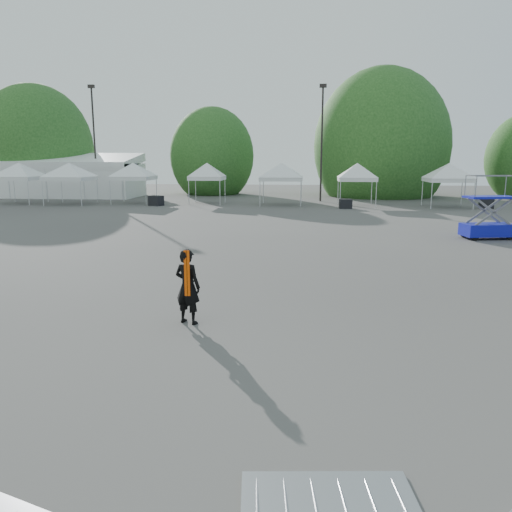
{
  "coord_description": "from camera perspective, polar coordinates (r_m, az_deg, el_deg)",
  "views": [
    {
      "loc": [
        1.69,
        -11.98,
        3.65
      ],
      "look_at": [
        0.51,
        -0.0,
        1.3
      ],
      "focal_mm": 35.0,
      "sensor_mm": 36.0,
      "label": 1
    }
  ],
  "objects": [
    {
      "name": "tree_mid_w",
      "position": [
        52.87,
        -5.03,
        11.32
      ],
      "size": [
        4.16,
        4.16,
        6.33
      ],
      "color": "#382314",
      "rests_on": "ground"
    },
    {
      "name": "light_pole_east",
      "position": [
        44.04,
        7.53,
        13.39
      ],
      "size": [
        0.6,
        0.25,
        9.8
      ],
      "color": "black",
      "rests_on": "ground"
    },
    {
      "name": "tent_g",
      "position": [
        40.79,
        21.2,
        9.49
      ],
      "size": [
        4.55,
        4.55,
        3.88
      ],
      "color": "silver",
      "rests_on": "ground"
    },
    {
      "name": "tent_e",
      "position": [
        40.18,
        2.94,
        10.2
      ],
      "size": [
        4.74,
        4.74,
        3.88
      ],
      "color": "silver",
      "rests_on": "ground"
    },
    {
      "name": "tree_far_w",
      "position": [
        57.14,
        -23.82,
        11.03
      ],
      "size": [
        4.8,
        4.8,
        7.3
      ],
      "color": "#382314",
      "rests_on": "ground"
    },
    {
      "name": "tent_a",
      "position": [
        45.95,
        -25.48,
        9.26
      ],
      "size": [
        4.5,
        4.5,
        3.88
      ],
      "color": "silver",
      "rests_on": "ground"
    },
    {
      "name": "tree_mid_e",
      "position": [
        51.51,
        14.1,
        12.06
      ],
      "size": [
        5.12,
        5.12,
        7.79
      ],
      "color": "#382314",
      "rests_on": "ground"
    },
    {
      "name": "man",
      "position": [
        11.24,
        -7.82,
        -3.45
      ],
      "size": [
        0.73,
        0.6,
        1.71
      ],
      "rotation": [
        0.0,
        0.0,
        2.77
      ],
      "color": "black",
      "rests_on": "ground"
    },
    {
      "name": "crate_west",
      "position": [
        40.42,
        -11.35,
        6.22
      ],
      "size": [
        1.24,
        1.13,
        0.78
      ],
      "primitive_type": "cube",
      "rotation": [
        0.0,
        0.0,
        -0.43
      ],
      "color": "black",
      "rests_on": "ground"
    },
    {
      "name": "crate_mid",
      "position": [
        37.9,
        10.2,
        5.9
      ],
      "size": [
        0.96,
        0.77,
        0.71
      ],
      "primitive_type": "cube",
      "rotation": [
        0.0,
        0.0,
        0.07
      ],
      "color": "black",
      "rests_on": "ground"
    },
    {
      "name": "tent_d",
      "position": [
        41.62,
        -5.63,
        10.19
      ],
      "size": [
        3.86,
        3.86,
        3.88
      ],
      "color": "silver",
      "rests_on": "ground"
    },
    {
      "name": "scissor_lift",
      "position": [
        25.35,
        25.11,
        5.08
      ],
      "size": [
        2.43,
        1.55,
        2.91
      ],
      "rotation": [
        0.0,
        0.0,
        0.2
      ],
      "color": "#0C14A2",
      "rests_on": "ground"
    },
    {
      "name": "tent_f",
      "position": [
        40.13,
        11.51,
        9.99
      ],
      "size": [
        4.09,
        4.09,
        3.88
      ],
      "color": "silver",
      "rests_on": "ground"
    },
    {
      "name": "crate_east",
      "position": [
        41.18,
        24.82,
        5.46
      ],
      "size": [
        0.97,
        0.78,
        0.72
      ],
      "primitive_type": "cube",
      "rotation": [
        0.0,
        0.0,
        -0.07
      ],
      "color": "black",
      "rests_on": "ground"
    },
    {
      "name": "barrier_mid",
      "position": [
        6.06,
        8.28,
        -25.8
      ],
      "size": [
        1.98,
        1.13,
        0.06
      ],
      "rotation": [
        0.0,
        0.0,
        0.1
      ],
      "color": "#96999E",
      "rests_on": "ground"
    },
    {
      "name": "light_pole_west",
      "position": [
        50.06,
        -18.01,
        12.96
      ],
      "size": [
        0.6,
        0.25,
        10.3
      ],
      "color": "black",
      "rests_on": "ground"
    },
    {
      "name": "tent_c",
      "position": [
        42.92,
        -13.88,
        9.95
      ],
      "size": [
        4.45,
        4.45,
        3.88
      ],
      "color": "silver",
      "rests_on": "ground"
    },
    {
      "name": "ground",
      "position": [
        12.63,
        -2.31,
        -5.75
      ],
      "size": [
        120.0,
        120.0,
        0.0
      ],
      "primitive_type": "plane",
      "color": "#474442",
      "rests_on": "ground"
    },
    {
      "name": "marquee",
      "position": [
        52.64,
        -21.37,
        8.48
      ],
      "size": [
        15.0,
        6.25,
        4.23
      ],
      "color": "white",
      "rests_on": "ground"
    },
    {
      "name": "tent_b",
      "position": [
        43.47,
        -20.57,
        9.59
      ],
      "size": [
        4.71,
        4.71,
        3.88
      ],
      "color": "silver",
      "rests_on": "ground"
    }
  ]
}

